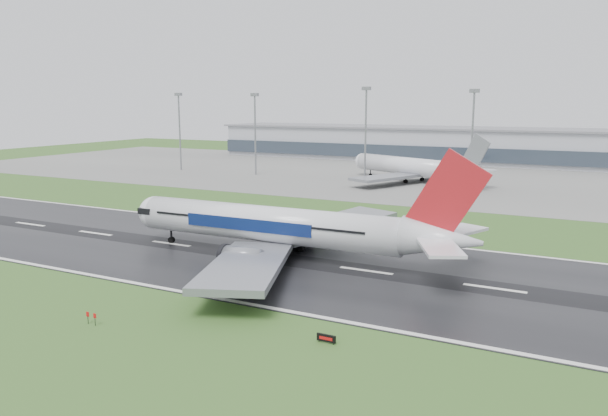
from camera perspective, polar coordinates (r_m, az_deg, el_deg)
The scene contains 11 objects.
ground at distance 101.91m, azimuth -4.40°, elevation -4.84°, with size 520.00×520.00×0.00m, color #2D521E.
runway at distance 101.89m, azimuth -4.40°, elevation -4.82°, with size 400.00×45.00×0.10m, color black.
apron at distance 216.82m, azimuth 12.94°, elevation 3.07°, with size 400.00×130.00×0.08m, color slate.
terminal at distance 274.49m, azimuth 16.06°, elevation 5.99°, with size 240.00×36.00×15.00m, color #999BA4.
main_airliner at distance 98.22m, azimuth -1.47°, elevation 0.40°, with size 64.92×61.82×19.17m, color silver, non-canonical shape.
parked_airliner at distance 199.31m, azimuth 10.88°, elevation 4.99°, with size 57.74×53.76×16.92m, color silver, non-canonical shape.
runway_sign at distance 66.33m, azimuth 2.23°, elevation -12.90°, with size 2.30×0.26×1.04m, color black, non-canonical shape.
floodmast_0 at distance 236.98m, azimuth -12.29°, elevation 7.29°, with size 0.64×0.64×29.64m, color gray.
floodmast_1 at distance 216.43m, azimuth -4.89°, elevation 7.17°, with size 0.64×0.64×29.27m, color gray.
floodmast_2 at distance 196.95m, azimuth 6.16°, elevation 7.09°, with size 0.64×0.64×31.04m, color gray.
floodmast_3 at distance 187.47m, azimuth 16.41°, elevation 6.39°, with size 0.64×0.64×29.92m, color gray.
Camera 1 is at (51.10, -84.01, 26.77)m, focal length 33.75 mm.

